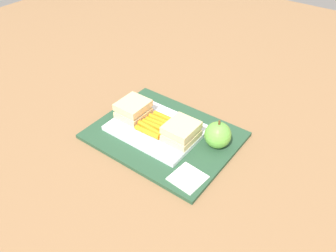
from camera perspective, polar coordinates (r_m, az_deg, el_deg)
ground_plane at (r=0.88m, az=-0.65°, el=-1.82°), size 2.40×2.40×0.00m
lunchbag_mat at (r=0.88m, az=-0.66°, el=-1.57°), size 0.36×0.28×0.01m
food_tray at (r=0.88m, az=-1.96°, el=-0.40°), size 0.23×0.17×0.01m
sandwich_half_left at (r=0.91m, az=-5.88°, el=2.85°), size 0.07×0.08×0.04m
sandwich_half_right at (r=0.83m, az=2.25°, el=-0.95°), size 0.07×0.08×0.04m
carrot_sticks_bundle at (r=0.87m, az=-2.00°, el=0.27°), size 0.08×0.09×0.02m
apple at (r=0.83m, az=8.38°, el=-1.50°), size 0.07×0.07×0.08m
paper_napkin at (r=0.76m, az=3.34°, el=-8.72°), size 0.08×0.08×0.00m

